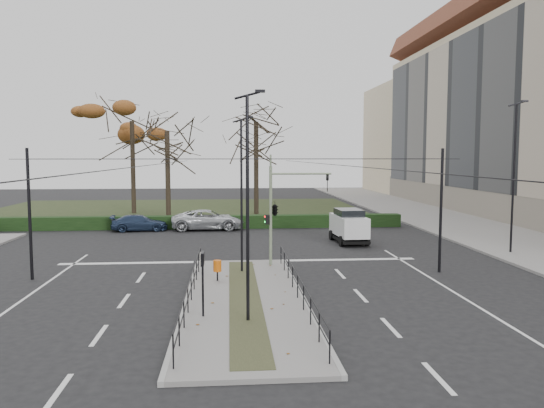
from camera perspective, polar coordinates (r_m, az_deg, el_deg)
The scene contains 20 objects.
ground at distance 23.34m, azimuth -3.13°, elevation -8.79°, with size 140.00×140.00×0.00m, color black.
median_island at distance 20.91m, azimuth -2.94°, elevation -10.26°, with size 4.40×15.00×0.14m, color slate.
sidewalk_east at distance 48.67m, azimuth 17.84°, elevation -1.62°, with size 8.00×90.00×0.14m, color slate.
park at distance 55.19m, azimuth -10.26°, elevation -0.69°, with size 38.00×26.00×0.10m, color #232D16.
hedge at distance 41.91m, azimuth -12.05°, elevation -1.95°, with size 38.00×1.00×1.00m, color black.
apartment_block at distance 54.86m, azimuth 27.14°, elevation 9.61°, with size 13.09×52.10×21.64m.
median_railing at distance 20.59m, azimuth -2.94°, elevation -7.91°, with size 4.14×13.24×0.92m.
catenary at distance 24.37m, azimuth -3.27°, elevation -0.03°, with size 20.00×34.00×6.00m.
traffic_light at distance 26.65m, azimuth 0.48°, elevation -0.39°, with size 3.39×1.95×4.99m.
litter_bin at distance 23.62m, azimuth -5.90°, elevation -6.67°, with size 0.36×0.36×0.92m.
info_panel at distance 18.36m, azimuth -7.50°, elevation -6.63°, with size 0.13×0.58×2.23m.
streetlamp_median_near at distance 17.43m, azimuth -2.59°, elevation -0.14°, with size 0.64×0.13×7.63m.
streetlamp_median_far at distance 25.01m, azimuth -3.26°, elevation 1.15°, with size 0.61×0.13×7.35m.
streetlamp_sidewalk at distance 33.04m, azimuth 24.58°, elevation 2.79°, with size 0.72×0.15×8.61m.
parked_car_third at distance 41.14m, azimuth -14.07°, elevation -1.98°, with size 1.70×4.18×1.21m, color #21314E.
parked_car_fourth at distance 40.83m, azimuth -6.90°, elevation -1.69°, with size 2.53×5.49×1.53m, color #B6B9BE.
white_van at distance 34.75m, azimuth 8.26°, elevation -2.27°, with size 2.03×4.08×2.20m.
rust_tree at distance 53.03m, azimuth -14.84°, elevation 8.61°, with size 8.65×8.65×11.65m.
bare_tree_center at distance 50.49m, azimuth -1.72°, elevation 8.12°, with size 6.89×6.89×11.62m.
bare_tree_near at distance 48.36m, azimuth -11.21°, elevation 7.03°, with size 6.46×6.46×10.27m.
Camera 1 is at (-0.58, -22.64, 5.65)m, focal length 35.00 mm.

